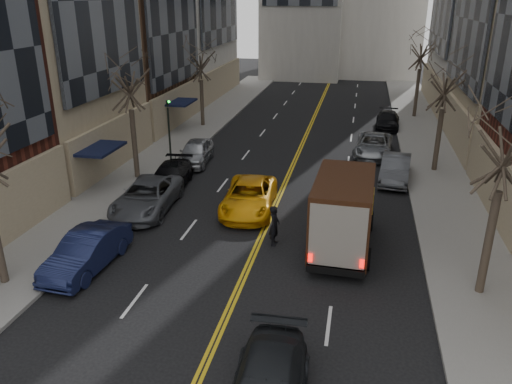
{
  "coord_description": "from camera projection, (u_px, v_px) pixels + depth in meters",
  "views": [
    {
      "loc": [
        3.97,
        -6.11,
        10.35
      ],
      "look_at": [
        -0.24,
        13.94,
        2.2
      ],
      "focal_mm": 35.0,
      "sensor_mm": 36.0,
      "label": 1
    }
  ],
  "objects": [
    {
      "name": "parked_lf_b",
      "position": [
        87.0,
        251.0,
        19.95
      ],
      "size": [
        1.89,
        4.71,
        1.52
      ],
      "primitive_type": "imported",
      "rotation": [
        0.0,
        0.0,
        -0.06
      ],
      "color": "#121839",
      "rests_on": "ground"
    },
    {
      "name": "parked_lf_e",
      "position": [
        196.0,
        152.0,
        32.5
      ],
      "size": [
        2.18,
        4.63,
        1.53
      ],
      "primitive_type": "imported",
      "rotation": [
        0.0,
        0.0,
        0.08
      ],
      "color": "#A8ABB0",
      "rests_on": "ground"
    },
    {
      "name": "parked_lf_d",
      "position": [
        170.0,
        177.0,
        28.34
      ],
      "size": [
        2.37,
        4.88,
        1.37
      ],
      "primitive_type": "imported",
      "rotation": [
        0.0,
        0.0,
        0.1
      ],
      "color": "black",
      "rests_on": "ground"
    },
    {
      "name": "tree_rt_mid",
      "position": [
        448.0,
        71.0,
        28.91
      ],
      "size": [
        3.2,
        3.2,
        8.32
      ],
      "color": "#382D23",
      "rests_on": "sidewalk_right"
    },
    {
      "name": "pedestrian",
      "position": [
        275.0,
        225.0,
        21.83
      ],
      "size": [
        0.48,
        0.69,
        1.84
      ],
      "primitive_type": "imported",
      "rotation": [
        0.0,
        0.0,
        1.51
      ],
      "color": "black",
      "rests_on": "ground"
    },
    {
      "name": "tree_lf_far",
      "position": [
        200.0,
        52.0,
        39.6
      ],
      "size": [
        3.2,
        3.2,
        8.12
      ],
      "color": "#382D23",
      "rests_on": "sidewalk_left"
    },
    {
      "name": "tree_rt_far",
      "position": [
        423.0,
        40.0,
        42.34
      ],
      "size": [
        3.2,
        3.2,
        9.11
      ],
      "color": "#382D23",
      "rests_on": "sidewalk_right"
    },
    {
      "name": "sidewalk_right",
      "position": [
        433.0,
        161.0,
        32.95
      ],
      "size": [
        4.0,
        66.0,
        0.15
      ],
      "primitive_type": "cube",
      "color": "slate",
      "rests_on": "ground"
    },
    {
      "name": "tree_lf_mid",
      "position": [
        127.0,
        67.0,
        27.57
      ],
      "size": [
        3.2,
        3.2,
        8.91
      ],
      "color": "#382D23",
      "rests_on": "sidewalk_left"
    },
    {
      "name": "ups_truck",
      "position": [
        343.0,
        212.0,
        21.27
      ],
      "size": [
        2.72,
        6.29,
        3.4
      ],
      "rotation": [
        0.0,
        0.0,
        -0.04
      ],
      "color": "black",
      "rests_on": "ground"
    },
    {
      "name": "parked_rt_c",
      "position": [
        388.0,
        120.0,
        41.07
      ],
      "size": [
        2.09,
        4.64,
        1.32
      ],
      "primitive_type": "imported",
      "rotation": [
        0.0,
        0.0,
        -0.05
      ],
      "color": "black",
      "rests_on": "ground"
    },
    {
      "name": "parked_lf_c",
      "position": [
        147.0,
        196.0,
        25.37
      ],
      "size": [
        2.85,
        5.64,
        1.53
      ],
      "primitive_type": "imported",
      "rotation": [
        0.0,
        0.0,
        0.06
      ],
      "color": "#51545A",
      "rests_on": "ground"
    },
    {
      "name": "sidewalk_left",
      "position": [
        176.0,
        145.0,
        36.39
      ],
      "size": [
        4.0,
        66.0,
        0.15
      ],
      "primitive_type": "cube",
      "color": "slate",
      "rests_on": "ground"
    },
    {
      "name": "parked_rt_a",
      "position": [
        395.0,
        169.0,
        29.38
      ],
      "size": [
        2.08,
        4.78,
        1.53
      ],
      "primitive_type": "imported",
      "rotation": [
        0.0,
        0.0,
        -0.1
      ],
      "color": "#45474C",
      "rests_on": "ground"
    },
    {
      "name": "taxi",
      "position": [
        249.0,
        197.0,
        25.37
      ],
      "size": [
        2.9,
        5.58,
        1.5
      ],
      "primitive_type": "imported",
      "rotation": [
        0.0,
        0.0,
        0.08
      ],
      "color": "orange",
      "rests_on": "ground"
    },
    {
      "name": "traffic_signal",
      "position": [
        169.0,
        126.0,
        30.51
      ],
      "size": [
        0.29,
        0.26,
        4.7
      ],
      "color": "black",
      "rests_on": "sidewalk_left"
    },
    {
      "name": "tree_rt_near",
      "position": [
        511.0,
        124.0,
        16.08
      ],
      "size": [
        3.2,
        3.2,
        8.71
      ],
      "color": "#382D23",
      "rests_on": "sidewalk_right"
    },
    {
      "name": "parked_rt_b",
      "position": [
        374.0,
        145.0,
        34.13
      ],
      "size": [
        2.73,
        5.33,
        1.44
      ],
      "primitive_type": "imported",
      "rotation": [
        0.0,
        0.0,
        -0.07
      ],
      "color": "#969A9D",
      "rests_on": "ground"
    }
  ]
}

